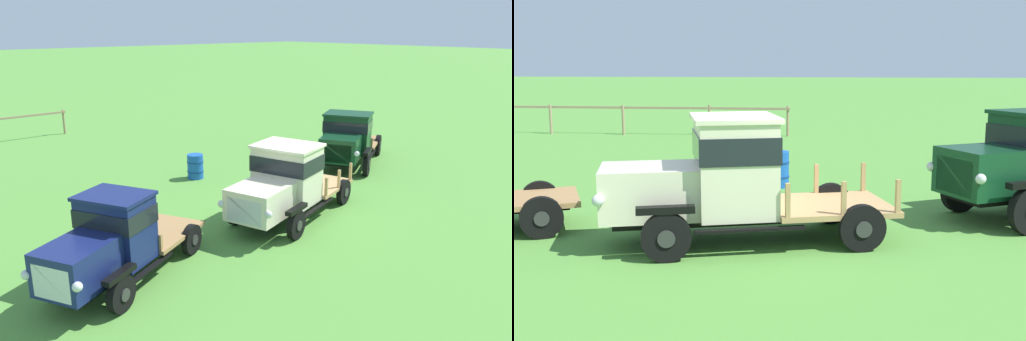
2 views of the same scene
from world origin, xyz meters
TOP-DOWN VIEW (x-y plane):
  - ground_plane at (0.00, 0.00)m, footprint 240.00×240.00m
  - vintage_truck_foreground_near at (-6.08, -0.61)m, footprint 4.87×3.48m
  - vintage_truck_second_in_line at (-0.49, -0.32)m, footprint 5.54×3.30m
  - vintage_truck_midrow_center at (5.62, 2.21)m, footprint 5.63×4.20m
  - oil_drum_beside_row at (-0.00, 4.97)m, footprint 0.63×0.63m

SIDE VIEW (x-z plane):
  - ground_plane at x=0.00m, z-range 0.00..0.00m
  - oil_drum_beside_row at x=0.00m, z-range 0.00..0.93m
  - vintage_truck_foreground_near at x=-6.08m, z-range 0.03..2.13m
  - vintage_truck_midrow_center at x=5.62m, z-range 0.08..2.30m
  - vintage_truck_second_in_line at x=-0.49m, z-range 0.06..2.35m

